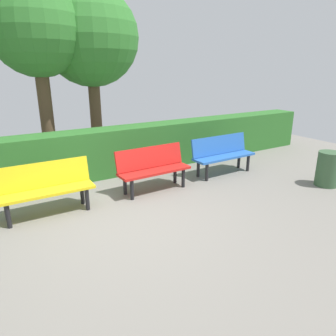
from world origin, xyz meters
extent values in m
plane|color=gray|center=(0.00, 0.00, 0.00)|extent=(16.00, 16.00, 0.00)
cube|color=blue|center=(-2.89, -0.80, 0.41)|extent=(1.56, 0.45, 0.05)
cube|color=blue|center=(-2.88, -0.99, 0.65)|extent=(1.56, 0.15, 0.42)
cylinder|color=black|center=(-3.52, -0.66, 0.20)|extent=(0.07, 0.07, 0.39)
cylinder|color=black|center=(-3.51, -0.96, 0.20)|extent=(0.07, 0.07, 0.39)
cylinder|color=black|center=(-2.26, -0.63, 0.20)|extent=(0.07, 0.07, 0.39)
cylinder|color=black|center=(-2.26, -0.93, 0.20)|extent=(0.07, 0.07, 0.39)
cube|color=red|center=(-1.04, -0.72, 0.41)|extent=(1.48, 0.46, 0.05)
cube|color=red|center=(-1.03, -0.91, 0.65)|extent=(1.47, 0.18, 0.42)
cylinder|color=black|center=(-1.62, -0.59, 0.20)|extent=(0.07, 0.07, 0.39)
cylinder|color=black|center=(-1.61, -0.89, 0.20)|extent=(0.07, 0.07, 0.39)
cylinder|color=black|center=(-0.46, -0.56, 0.20)|extent=(0.07, 0.07, 0.39)
cylinder|color=black|center=(-0.45, -0.86, 0.20)|extent=(0.07, 0.07, 0.39)
cube|color=yellow|center=(1.00, -0.71, 0.41)|extent=(1.52, 0.42, 0.05)
cube|color=yellow|center=(1.00, -0.90, 0.65)|extent=(1.52, 0.11, 0.42)
cylinder|color=black|center=(0.39, -0.56, 0.20)|extent=(0.07, 0.07, 0.39)
cylinder|color=black|center=(0.38, -0.86, 0.20)|extent=(0.07, 0.07, 0.39)
cylinder|color=black|center=(1.61, -0.56, 0.20)|extent=(0.07, 0.07, 0.39)
cylinder|color=black|center=(1.61, -0.86, 0.20)|extent=(0.07, 0.07, 0.39)
cube|color=#2D6B28|center=(-0.93, -2.17, 0.53)|extent=(11.30, 0.66, 1.05)
cylinder|color=brown|center=(-0.95, -3.82, 1.17)|extent=(0.30, 0.30, 2.34)
sphere|color=#337A2D|center=(-0.95, -3.82, 3.07)|extent=(2.42, 2.42, 2.42)
cylinder|color=brown|center=(0.34, -3.61, 1.27)|extent=(0.31, 0.31, 2.54)
sphere|color=#337A2D|center=(0.34, -3.61, 3.17)|extent=(2.11, 2.11, 2.11)
cylinder|color=#385938|center=(-4.23, 0.88, 0.36)|extent=(0.45, 0.45, 0.72)
camera|label=1|loc=(1.74, 4.33, 2.35)|focal=33.10mm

